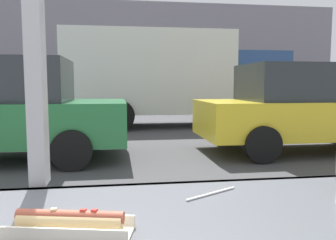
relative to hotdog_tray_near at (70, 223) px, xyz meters
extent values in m
plane|color=#424244|center=(-0.14, 8.32, -1.04)|extent=(60.00, 60.00, 0.00)
cube|color=#35373A|center=(-0.14, 0.34, -0.03)|extent=(2.25, 0.02, 0.02)
cube|color=gray|center=(-0.14, 20.92, 2.08)|extent=(28.00, 1.20, 6.24)
cube|color=beige|center=(0.00, 0.00, -0.02)|extent=(0.27, 0.13, 0.01)
cube|color=beige|center=(-0.01, -0.04, -0.01)|extent=(0.26, 0.06, 0.03)
cube|color=beige|center=(0.01, 0.04, -0.01)|extent=(0.26, 0.06, 0.03)
cylinder|color=#DBB77A|center=(0.00, 0.00, 0.00)|extent=(0.23, 0.09, 0.04)
cylinder|color=#9E4733|center=(0.00, 0.00, 0.01)|extent=(0.23, 0.08, 0.03)
cube|color=beige|center=(-0.03, 0.01, 0.03)|extent=(0.01, 0.01, 0.01)
cube|color=red|center=(0.03, -0.01, 0.03)|extent=(0.01, 0.01, 0.01)
cube|color=red|center=(0.05, -0.01, 0.03)|extent=(0.02, 0.01, 0.01)
cylinder|color=white|center=(0.36, 0.21, -0.02)|extent=(0.17, 0.10, 0.01)
cylinder|color=black|center=(-0.60, 6.60, -0.72)|extent=(0.64, 0.18, 0.64)
cylinder|color=black|center=(-0.60, 4.71, -0.72)|extent=(0.64, 0.18, 0.64)
cube|color=gold|center=(3.86, 5.66, -0.37)|extent=(4.31, 1.78, 0.70)
cube|color=#282D33|center=(3.69, 5.66, 0.33)|extent=(2.24, 1.57, 0.71)
cylinder|color=black|center=(2.53, 6.54, -0.72)|extent=(0.64, 0.18, 0.64)
cylinder|color=black|center=(2.53, 4.77, -0.72)|extent=(0.64, 0.18, 0.64)
cube|color=silver|center=(1.08, 10.28, 0.65)|extent=(5.12, 2.20, 2.49)
cube|color=navy|center=(4.44, 10.28, 0.36)|extent=(1.90, 2.10, 1.90)
cylinder|color=black|center=(4.44, 11.33, -0.59)|extent=(0.90, 0.24, 0.90)
cylinder|color=black|center=(4.44, 9.23, -0.59)|extent=(0.90, 0.24, 0.90)
cylinder|color=black|center=(0.15, 11.38, -0.59)|extent=(0.90, 0.24, 0.90)
cylinder|color=black|center=(0.15, 9.18, -0.59)|extent=(0.90, 0.24, 0.90)
camera|label=1|loc=(0.10, -0.73, 0.29)|focal=37.18mm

